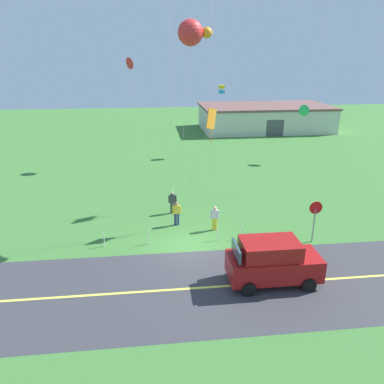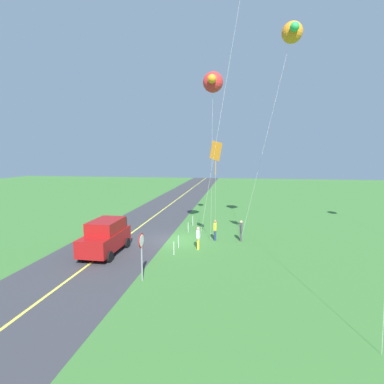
{
  "view_description": "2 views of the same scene",
  "coord_description": "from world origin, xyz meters",
  "px_view_note": "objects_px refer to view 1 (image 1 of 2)",
  "views": [
    {
      "loc": [
        -2.1,
        -19.02,
        10.5
      ],
      "look_at": [
        0.45,
        3.16,
        2.23
      ],
      "focal_mm": 35.11,
      "sensor_mm": 36.0,
      "label": 1
    },
    {
      "loc": [
        21.08,
        4.73,
        6.57
      ],
      "look_at": [
        0.4,
        1.47,
        3.85
      ],
      "focal_mm": 27.0,
      "sensor_mm": 36.0,
      "label": 2
    }
  ],
  "objects_px": {
    "stop_sign": "(315,214)",
    "person_adult_companion": "(173,201)",
    "person_adult_near": "(177,213)",
    "kite_cyan_top": "(192,33)",
    "car_suv_foreground": "(272,261)",
    "person_child_watcher": "(215,217)",
    "kite_purple_back": "(222,89)",
    "kite_green_far": "(304,110)",
    "kite_pink_drift": "(130,64)",
    "warehouse_distant": "(264,117)",
    "kite_red_low": "(211,121)"
  },
  "relations": [
    {
      "from": "kite_green_far",
      "to": "kite_purple_back",
      "type": "height_order",
      "value": "kite_purple_back"
    },
    {
      "from": "kite_red_low",
      "to": "kite_purple_back",
      "type": "bearing_deg",
      "value": 77.24
    },
    {
      "from": "person_child_watcher",
      "to": "person_adult_near",
      "type": "bearing_deg",
      "value": -68.25
    },
    {
      "from": "stop_sign",
      "to": "kite_pink_drift",
      "type": "distance_m",
      "value": 22.66
    },
    {
      "from": "kite_red_low",
      "to": "kite_cyan_top",
      "type": "bearing_deg",
      "value": -164.38
    },
    {
      "from": "person_adult_near",
      "to": "person_child_watcher",
      "type": "relative_size",
      "value": 1.0
    },
    {
      "from": "person_adult_near",
      "to": "kite_purple_back",
      "type": "distance_m",
      "value": 20.01
    },
    {
      "from": "car_suv_foreground",
      "to": "kite_green_far",
      "type": "xyz_separation_m",
      "value": [
        9.77,
        21.22,
        3.99
      ]
    },
    {
      "from": "stop_sign",
      "to": "kite_cyan_top",
      "type": "xyz_separation_m",
      "value": [
        -6.83,
        3.03,
        9.74
      ]
    },
    {
      "from": "kite_pink_drift",
      "to": "warehouse_distant",
      "type": "bearing_deg",
      "value": 41.49
    },
    {
      "from": "person_adult_near",
      "to": "kite_purple_back",
      "type": "bearing_deg",
      "value": -171.98
    },
    {
      "from": "kite_purple_back",
      "to": "stop_sign",
      "type": "bearing_deg",
      "value": -85.74
    },
    {
      "from": "person_adult_near",
      "to": "person_child_watcher",
      "type": "height_order",
      "value": "same"
    },
    {
      "from": "stop_sign",
      "to": "kite_cyan_top",
      "type": "bearing_deg",
      "value": 156.07
    },
    {
      "from": "person_child_watcher",
      "to": "kite_cyan_top",
      "type": "xyz_separation_m",
      "value": [
        -1.36,
        0.81,
        10.68
      ]
    },
    {
      "from": "car_suv_foreground",
      "to": "person_child_watcher",
      "type": "bearing_deg",
      "value": 106.26
    },
    {
      "from": "car_suv_foreground",
      "to": "person_adult_near",
      "type": "relative_size",
      "value": 2.75
    },
    {
      "from": "stop_sign",
      "to": "person_adult_near",
      "type": "bearing_deg",
      "value": 157.57
    },
    {
      "from": "kite_red_low",
      "to": "kite_pink_drift",
      "type": "height_order",
      "value": "kite_pink_drift"
    },
    {
      "from": "stop_sign",
      "to": "kite_purple_back",
      "type": "distance_m",
      "value": 21.91
    },
    {
      "from": "car_suv_foreground",
      "to": "kite_green_far",
      "type": "bearing_deg",
      "value": 65.26
    },
    {
      "from": "person_adult_near",
      "to": "kite_cyan_top",
      "type": "bearing_deg",
      "value": 106.17
    },
    {
      "from": "kite_purple_back",
      "to": "car_suv_foreground",
      "type": "bearing_deg",
      "value": -94.88
    },
    {
      "from": "car_suv_foreground",
      "to": "kite_purple_back",
      "type": "height_order",
      "value": "kite_purple_back"
    },
    {
      "from": "kite_cyan_top",
      "to": "kite_green_far",
      "type": "bearing_deg",
      "value": 48.16
    },
    {
      "from": "person_child_watcher",
      "to": "kite_cyan_top",
      "type": "height_order",
      "value": "kite_cyan_top"
    },
    {
      "from": "kite_green_far",
      "to": "kite_purple_back",
      "type": "xyz_separation_m",
      "value": [
        -7.64,
        3.82,
        1.78
      ]
    },
    {
      "from": "person_adult_companion",
      "to": "warehouse_distant",
      "type": "distance_m",
      "value": 33.04
    },
    {
      "from": "stop_sign",
      "to": "person_adult_companion",
      "type": "relative_size",
      "value": 1.6
    },
    {
      "from": "stop_sign",
      "to": "person_child_watcher",
      "type": "xyz_separation_m",
      "value": [
        -5.47,
        2.22,
        -0.94
      ]
    },
    {
      "from": "kite_pink_drift",
      "to": "car_suv_foreground",
      "type": "bearing_deg",
      "value": -72.15
    },
    {
      "from": "kite_pink_drift",
      "to": "kite_red_low",
      "type": "bearing_deg",
      "value": -70.79
    },
    {
      "from": "kite_purple_back",
      "to": "warehouse_distant",
      "type": "bearing_deg",
      "value": 55.77
    },
    {
      "from": "kite_red_low",
      "to": "kite_pink_drift",
      "type": "distance_m",
      "value": 16.09
    },
    {
      "from": "car_suv_foreground",
      "to": "warehouse_distant",
      "type": "distance_m",
      "value": 39.82
    },
    {
      "from": "stop_sign",
      "to": "kite_pink_drift",
      "type": "bearing_deg",
      "value": 120.61
    },
    {
      "from": "car_suv_foreground",
      "to": "person_child_watcher",
      "type": "height_order",
      "value": "car_suv_foreground"
    },
    {
      "from": "person_adult_near",
      "to": "kite_pink_drift",
      "type": "bearing_deg",
      "value": -141.57
    },
    {
      "from": "kite_purple_back",
      "to": "kite_green_far",
      "type": "bearing_deg",
      "value": -26.57
    },
    {
      "from": "kite_red_low",
      "to": "kite_pink_drift",
      "type": "bearing_deg",
      "value": 109.21
    },
    {
      "from": "person_adult_companion",
      "to": "kite_red_low",
      "type": "distance_m",
      "value": 6.53
    },
    {
      "from": "kite_pink_drift",
      "to": "kite_cyan_top",
      "type": "bearing_deg",
      "value": -75.32
    },
    {
      "from": "person_adult_companion",
      "to": "warehouse_distant",
      "type": "height_order",
      "value": "warehouse_distant"
    },
    {
      "from": "kite_green_far",
      "to": "kite_pink_drift",
      "type": "bearing_deg",
      "value": 176.98
    },
    {
      "from": "person_child_watcher",
      "to": "kite_pink_drift",
      "type": "relative_size",
      "value": 0.16
    },
    {
      "from": "warehouse_distant",
      "to": "kite_cyan_top",
      "type": "bearing_deg",
      "value": -114.38
    },
    {
      "from": "car_suv_foreground",
      "to": "stop_sign",
      "type": "distance_m",
      "value": 5.35
    },
    {
      "from": "car_suv_foreground",
      "to": "kite_purple_back",
      "type": "relative_size",
      "value": 0.6
    },
    {
      "from": "car_suv_foreground",
      "to": "person_child_watcher",
      "type": "relative_size",
      "value": 2.75
    },
    {
      "from": "car_suv_foreground",
      "to": "person_adult_near",
      "type": "height_order",
      "value": "car_suv_foreground"
    }
  ]
}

